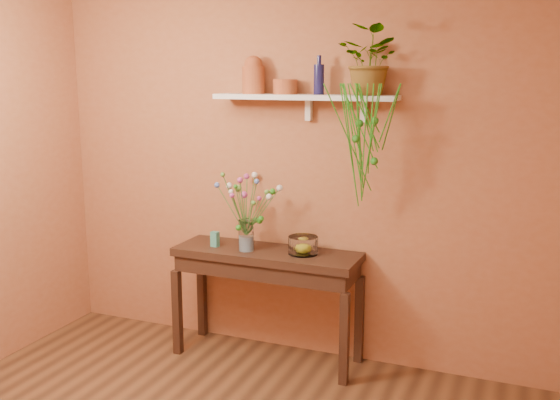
{
  "coord_description": "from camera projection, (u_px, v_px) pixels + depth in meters",
  "views": [
    {
      "loc": [
        1.56,
        -2.27,
        2.07
      ],
      "look_at": [
        0.0,
        1.55,
        1.25
      ],
      "focal_mm": 40.5,
      "sensor_mm": 36.0,
      "label": 1
    }
  ],
  "objects": [
    {
      "name": "terracotta_pot",
      "position": [
        285.0,
        87.0,
        4.42
      ],
      "size": [
        0.22,
        0.22,
        0.1
      ],
      "primitive_type": "cylinder",
      "rotation": [
        0.0,
        0.0,
        0.38
      ],
      "color": "#A14F23",
      "rests_on": "wall_shelf"
    },
    {
      "name": "room",
      "position": [
        147.0,
        241.0,
        2.78
      ],
      "size": [
        4.04,
        4.04,
        2.7
      ],
      "color": "brown",
      "rests_on": "ground"
    },
    {
      "name": "lemon",
      "position": [
        303.0,
        247.0,
        4.48
      ],
      "size": [
        0.08,
        0.08,
        0.08
      ],
      "primitive_type": "sphere",
      "color": "yellow",
      "rests_on": "glass_bowl"
    },
    {
      "name": "plant_fronds",
      "position": [
        364.0,
        134.0,
        4.05
      ],
      "size": [
        0.44,
        0.39,
        0.82
      ],
      "color": "#297A1B",
      "rests_on": "wall_shelf"
    },
    {
      "name": "glass_vase",
      "position": [
        246.0,
        238.0,
        4.53
      ],
      "size": [
        0.11,
        0.11,
        0.23
      ],
      "color": "white",
      "rests_on": "sideboard"
    },
    {
      "name": "terracotta_jug",
      "position": [
        253.0,
        76.0,
        4.49
      ],
      "size": [
        0.19,
        0.19,
        0.27
      ],
      "color": "#A14F23",
      "rests_on": "wall_shelf"
    },
    {
      "name": "blue_bottle",
      "position": [
        319.0,
        79.0,
        4.3
      ],
      "size": [
        0.07,
        0.07,
        0.26
      ],
      "color": "#161543",
      "rests_on": "wall_shelf"
    },
    {
      "name": "carton",
      "position": [
        215.0,
        239.0,
        4.65
      ],
      "size": [
        0.06,
        0.05,
        0.11
      ],
      "primitive_type": "cube",
      "rotation": [
        0.0,
        0.0,
        -0.14
      ],
      "color": "teal",
      "rests_on": "sideboard"
    },
    {
      "name": "wall_shelf",
      "position": [
        306.0,
        98.0,
        4.35
      ],
      "size": [
        1.3,
        0.24,
        0.19
      ],
      "color": "white",
      "rests_on": "room"
    },
    {
      "name": "sideboard",
      "position": [
        267.0,
        266.0,
        4.58
      ],
      "size": [
        1.36,
        0.44,
        0.83
      ],
      "color": "#351C14",
      "rests_on": "ground"
    },
    {
      "name": "bouquet",
      "position": [
        249.0,
        198.0,
        4.51
      ],
      "size": [
        0.53,
        0.44,
        0.46
      ],
      "color": "#386B28",
      "rests_on": "glass_vase"
    },
    {
      "name": "spider_plant",
      "position": [
        372.0,
        60.0,
        4.1
      ],
      "size": [
        0.51,
        0.48,
        0.45
      ],
      "primitive_type": "imported",
      "rotation": [
        0.0,
        0.0,
        -0.38
      ],
      "color": "#297A1B",
      "rests_on": "wall_shelf"
    },
    {
      "name": "glass_bowl",
      "position": [
        303.0,
        246.0,
        4.46
      ],
      "size": [
        0.21,
        0.21,
        0.13
      ],
      "color": "white",
      "rests_on": "sideboard"
    }
  ]
}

